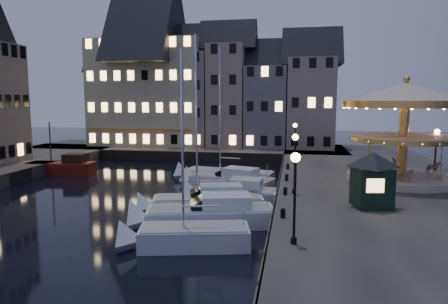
% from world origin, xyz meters
% --- Properties ---
extents(ground, '(160.00, 160.00, 0.00)m').
position_xyz_m(ground, '(0.00, 0.00, 0.00)').
color(ground, black).
rests_on(ground, ground).
extents(quay_east, '(16.00, 56.00, 1.30)m').
position_xyz_m(quay_east, '(14.00, 6.00, 0.65)').
color(quay_east, '#474442').
rests_on(quay_east, ground).
extents(quay_north, '(44.00, 12.00, 1.30)m').
position_xyz_m(quay_north, '(-8.00, 28.00, 0.65)').
color(quay_north, '#474442').
rests_on(quay_north, ground).
extents(quaywall_e, '(0.15, 44.00, 1.30)m').
position_xyz_m(quaywall_e, '(6.00, 6.00, 0.65)').
color(quaywall_e, '#47423A').
rests_on(quaywall_e, ground).
extents(quaywall_n, '(48.00, 0.15, 1.30)m').
position_xyz_m(quaywall_n, '(-6.00, 22.00, 0.65)').
color(quaywall_n, '#47423A').
rests_on(quaywall_n, ground).
extents(streetlamp_a, '(0.44, 0.44, 4.17)m').
position_xyz_m(streetlamp_a, '(7.20, -9.00, 4.02)').
color(streetlamp_a, black).
rests_on(streetlamp_a, quay_east).
extents(streetlamp_b, '(0.44, 0.44, 4.17)m').
position_xyz_m(streetlamp_b, '(7.20, 1.00, 4.02)').
color(streetlamp_b, black).
rests_on(streetlamp_b, quay_east).
extents(streetlamp_c, '(0.44, 0.44, 4.17)m').
position_xyz_m(streetlamp_c, '(7.20, 14.50, 4.02)').
color(streetlamp_c, black).
rests_on(streetlamp_c, quay_east).
extents(streetlamp_d, '(0.44, 0.44, 4.17)m').
position_xyz_m(streetlamp_d, '(18.50, 8.00, 4.02)').
color(streetlamp_d, black).
rests_on(streetlamp_d, quay_east).
extents(bollard_a, '(0.30, 0.30, 0.57)m').
position_xyz_m(bollard_a, '(6.60, -5.00, 1.60)').
color(bollard_a, black).
rests_on(bollard_a, quay_east).
extents(bollard_b, '(0.30, 0.30, 0.57)m').
position_xyz_m(bollard_b, '(6.60, 0.50, 1.60)').
color(bollard_b, black).
rests_on(bollard_b, quay_east).
extents(bollard_c, '(0.30, 0.30, 0.57)m').
position_xyz_m(bollard_c, '(6.60, 5.50, 1.60)').
color(bollard_c, black).
rests_on(bollard_c, quay_east).
extents(bollard_d, '(0.30, 0.30, 0.57)m').
position_xyz_m(bollard_d, '(6.60, 11.00, 1.60)').
color(bollard_d, black).
rests_on(bollard_d, quay_east).
extents(townhouse_na, '(5.50, 8.00, 12.80)m').
position_xyz_m(townhouse_na, '(-19.50, 30.00, 7.78)').
color(townhouse_na, slate).
rests_on(townhouse_na, quay_north).
extents(townhouse_nb, '(6.16, 8.00, 13.80)m').
position_xyz_m(townhouse_nb, '(-14.05, 30.00, 8.28)').
color(townhouse_nb, slate).
rests_on(townhouse_nb, quay_north).
extents(townhouse_nc, '(6.82, 8.00, 14.80)m').
position_xyz_m(townhouse_nc, '(-8.00, 30.00, 8.78)').
color(townhouse_nc, gray).
rests_on(townhouse_nc, quay_north).
extents(townhouse_nd, '(5.50, 8.00, 15.80)m').
position_xyz_m(townhouse_nd, '(-2.25, 30.00, 9.28)').
color(townhouse_nd, gray).
rests_on(townhouse_nd, quay_north).
extents(townhouse_ne, '(6.16, 8.00, 12.80)m').
position_xyz_m(townhouse_ne, '(3.20, 30.00, 7.78)').
color(townhouse_ne, slate).
rests_on(townhouse_ne, quay_north).
extents(townhouse_nf, '(6.82, 8.00, 13.80)m').
position_xyz_m(townhouse_nf, '(9.25, 30.00, 8.28)').
color(townhouse_nf, gray).
rests_on(townhouse_nf, quay_north).
extents(hotel_corner, '(17.60, 9.00, 16.80)m').
position_xyz_m(hotel_corner, '(-14.00, 30.00, 9.78)').
color(hotel_corner, beige).
rests_on(hotel_corner, quay_north).
extents(motorboat_a, '(6.90, 3.52, 11.38)m').
position_xyz_m(motorboat_a, '(1.47, -7.00, 0.54)').
color(motorboat_a, silver).
rests_on(motorboat_a, ground).
extents(motorboat_b, '(9.01, 4.61, 2.15)m').
position_xyz_m(motorboat_b, '(1.73, -3.10, 0.64)').
color(motorboat_b, silver).
rests_on(motorboat_b, ground).
extents(motorboat_c, '(8.64, 4.18, 11.48)m').
position_xyz_m(motorboat_c, '(0.92, -0.29, 0.68)').
color(motorboat_c, silver).
rests_on(motorboat_c, ground).
extents(motorboat_d, '(7.25, 2.91, 2.15)m').
position_xyz_m(motorboat_d, '(2.50, 2.59, 0.64)').
color(motorboat_d, silver).
rests_on(motorboat_d, ground).
extents(motorboat_e, '(8.43, 4.85, 2.15)m').
position_xyz_m(motorboat_e, '(1.38, 7.57, 0.64)').
color(motorboat_e, silver).
rests_on(motorboat_e, ground).
extents(motorboat_f, '(9.57, 3.92, 12.66)m').
position_xyz_m(motorboat_f, '(0.43, 10.51, 0.53)').
color(motorboat_f, silver).
rests_on(motorboat_f, ground).
extents(red_fishing_boat, '(7.10, 3.16, 5.76)m').
position_xyz_m(red_fishing_boat, '(-16.84, 11.14, 0.69)').
color(red_fishing_boat, '#5D140F').
rests_on(red_fishing_boat, ground).
extents(carousel, '(9.54, 9.54, 8.35)m').
position_xyz_m(carousel, '(15.63, 6.70, 6.80)').
color(carousel, beige).
rests_on(carousel, quay_east).
extents(ticket_kiosk, '(3.27, 3.27, 3.84)m').
position_xyz_m(ticket_kiosk, '(11.83, -1.75, 3.58)').
color(ticket_kiosk, black).
rests_on(ticket_kiosk, quay_east).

